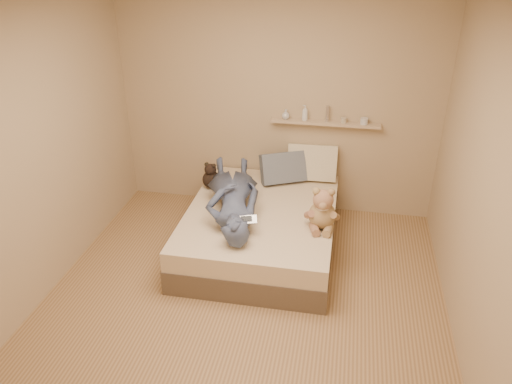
% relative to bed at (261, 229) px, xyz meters
% --- Properties ---
extents(room, '(3.80, 3.80, 3.80)m').
position_rel_bed_xyz_m(room, '(0.00, -0.93, 1.08)').
color(room, '#9F7E52').
rests_on(room, ground).
extents(bed, '(1.50, 1.90, 0.45)m').
position_rel_bed_xyz_m(bed, '(0.00, 0.00, 0.00)').
color(bed, brown).
rests_on(bed, floor).
extents(game_console, '(0.21, 0.13, 0.07)m').
position_rel_bed_xyz_m(game_console, '(-0.05, -0.50, 0.40)').
color(game_console, '#AAADB1').
rests_on(game_console, bed).
extents(teddy_bear, '(0.36, 0.34, 0.43)m').
position_rel_bed_xyz_m(teddy_bear, '(0.63, -0.23, 0.40)').
color(teddy_bear, tan).
rests_on(teddy_bear, bed).
extents(dark_plush, '(0.20, 0.20, 0.30)m').
position_rel_bed_xyz_m(dark_plush, '(-0.63, 0.39, 0.36)').
color(dark_plush, black).
rests_on(dark_plush, bed).
extents(pillow_cream, '(0.56, 0.30, 0.43)m').
position_rel_bed_xyz_m(pillow_cream, '(0.44, 0.83, 0.43)').
color(pillow_cream, beige).
rests_on(pillow_cream, bed).
extents(pillow_grey, '(0.56, 0.45, 0.37)m').
position_rel_bed_xyz_m(pillow_grey, '(0.12, 0.69, 0.40)').
color(pillow_grey, slate).
rests_on(pillow_grey, bed).
extents(person, '(0.89, 1.56, 0.35)m').
position_rel_bed_xyz_m(person, '(-0.28, -0.08, 0.40)').
color(person, '#46536F').
rests_on(person, bed).
extents(wall_shelf, '(1.20, 0.12, 0.03)m').
position_rel_bed_xyz_m(wall_shelf, '(0.55, 0.91, 0.88)').
color(wall_shelf, tan).
rests_on(wall_shelf, wall_back).
extents(shelf_bottles, '(0.95, 0.10, 0.18)m').
position_rel_bed_xyz_m(shelf_bottles, '(0.43, 0.91, 0.95)').
color(shelf_bottles, silver).
rests_on(shelf_bottles, wall_shelf).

